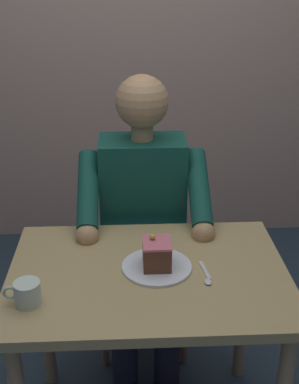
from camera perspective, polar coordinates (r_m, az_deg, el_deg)
name	(u,v)px	position (r m, az deg, el deg)	size (l,w,h in m)	color
dining_table	(148,296)	(1.82, -0.13, -11.52)	(0.95, 0.67, 0.74)	tan
chair	(142,241)	(2.41, -0.83, -5.42)	(0.42, 0.42, 0.91)	#A67E5F
seated_person	(143,224)	(2.18, -0.69, -3.58)	(0.53, 0.58, 1.30)	#12483C
dessert_plate	(157,267)	(1.77, 0.81, -8.32)	(0.24, 0.24, 0.01)	white
cake_slice	(157,254)	(1.75, 0.82, -6.87)	(0.10, 0.11, 0.11)	brown
coffee_cup	(27,293)	(1.63, -13.47, -10.83)	(0.12, 0.08, 0.08)	silver
dessert_spoon	(206,276)	(1.74, 6.35, -9.31)	(0.03, 0.14, 0.01)	silver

